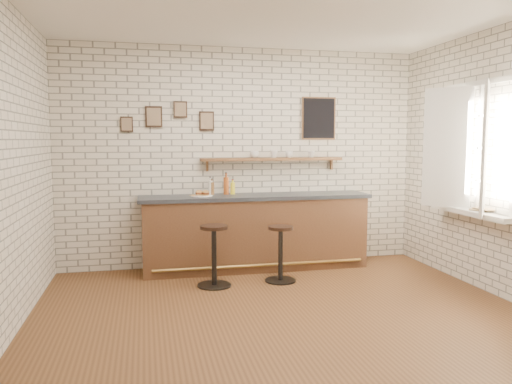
% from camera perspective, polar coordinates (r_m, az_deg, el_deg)
% --- Properties ---
extents(ground, '(5.00, 5.00, 0.00)m').
position_cam_1_polar(ground, '(5.29, 2.80, -13.32)').
color(ground, brown).
rests_on(ground, ground).
extents(bar_counter, '(3.10, 0.65, 1.01)m').
position_cam_1_polar(bar_counter, '(6.78, -0.05, -4.55)').
color(bar_counter, brown).
rests_on(bar_counter, ground).
extents(sandwich_plate, '(0.28, 0.28, 0.01)m').
position_cam_1_polar(sandwich_plate, '(6.59, -6.22, -0.42)').
color(sandwich_plate, white).
rests_on(sandwich_plate, bar_counter).
extents(ciabatta_sandwich, '(0.21, 0.16, 0.06)m').
position_cam_1_polar(ciabatta_sandwich, '(6.59, -6.15, -0.09)').
color(ciabatta_sandwich, tan).
rests_on(ciabatta_sandwich, sandwich_plate).
extents(potato_chips, '(0.25, 0.18, 0.00)m').
position_cam_1_polar(potato_chips, '(6.58, -6.40, -0.36)').
color(potato_chips, gold).
rests_on(potato_chips, sandwich_plate).
extents(bitters_bottle_brown, '(0.07, 0.07, 0.22)m').
position_cam_1_polar(bitters_bottle_brown, '(6.74, -5.08, 0.44)').
color(bitters_bottle_brown, brown).
rests_on(bitters_bottle_brown, bar_counter).
extents(bitters_bottle_white, '(0.06, 0.06, 0.25)m').
position_cam_1_polar(bitters_bottle_white, '(6.73, -5.24, 0.53)').
color(bitters_bottle_white, beige).
rests_on(bitters_bottle_white, bar_counter).
extents(bitters_bottle_amber, '(0.07, 0.07, 0.30)m').
position_cam_1_polar(bitters_bottle_amber, '(6.76, -3.43, 0.76)').
color(bitters_bottle_amber, '#A44A1A').
rests_on(bitters_bottle_amber, bar_counter).
extents(condiment_bottle_yellow, '(0.06, 0.06, 0.20)m').
position_cam_1_polar(condiment_bottle_yellow, '(6.78, -2.68, 0.47)').
color(condiment_bottle_yellow, yellow).
rests_on(condiment_bottle_yellow, bar_counter).
extents(bar_stool_left, '(0.41, 0.41, 0.74)m').
position_cam_1_polar(bar_stool_left, '(6.01, -4.82, -7.04)').
color(bar_stool_left, black).
rests_on(bar_stool_left, ground).
extents(bar_stool_right, '(0.38, 0.38, 0.69)m').
position_cam_1_polar(bar_stool_right, '(6.20, 2.82, -6.85)').
color(bar_stool_right, black).
rests_on(bar_stool_right, ground).
extents(wall_shelf, '(2.00, 0.18, 0.18)m').
position_cam_1_polar(wall_shelf, '(6.94, 1.87, 3.76)').
color(wall_shelf, brown).
rests_on(wall_shelf, ground).
extents(shelf_cup_a, '(0.17, 0.17, 0.10)m').
position_cam_1_polar(shelf_cup_a, '(6.87, -0.17, 4.32)').
color(shelf_cup_a, white).
rests_on(shelf_cup_a, wall_shelf).
extents(shelf_cup_b, '(0.15, 0.15, 0.10)m').
position_cam_1_polar(shelf_cup_b, '(6.94, 2.06, 4.36)').
color(shelf_cup_b, white).
rests_on(shelf_cup_b, wall_shelf).
extents(shelf_cup_c, '(0.12, 0.12, 0.09)m').
position_cam_1_polar(shelf_cup_c, '(7.00, 3.82, 4.30)').
color(shelf_cup_c, white).
rests_on(shelf_cup_c, wall_shelf).
extents(shelf_cup_d, '(0.13, 0.13, 0.09)m').
position_cam_1_polar(shelf_cup_d, '(7.10, 6.34, 4.32)').
color(shelf_cup_d, white).
rests_on(shelf_cup_d, wall_shelf).
extents(back_wall_decor, '(2.96, 0.02, 0.56)m').
position_cam_1_polar(back_wall_decor, '(6.97, 0.33, 8.44)').
color(back_wall_decor, black).
rests_on(back_wall_decor, ground).
extents(window_sill, '(0.20, 1.35, 0.06)m').
position_cam_1_polar(window_sill, '(6.39, 23.34, -2.13)').
color(window_sill, white).
rests_on(window_sill, ground).
extents(casement_window, '(0.40, 1.30, 1.56)m').
position_cam_1_polar(casement_window, '(6.30, 23.30, 4.62)').
color(casement_window, white).
rests_on(casement_window, ground).
extents(book_lower, '(0.22, 0.24, 0.02)m').
position_cam_1_polar(book_lower, '(6.26, 23.92, -1.95)').
color(book_lower, tan).
rests_on(book_lower, window_sill).
extents(book_upper, '(0.19, 0.25, 0.02)m').
position_cam_1_polar(book_upper, '(6.24, 24.09, -1.81)').
color(book_upper, tan).
rests_on(book_upper, book_lower).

